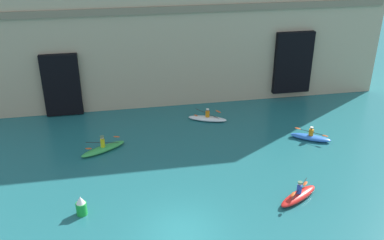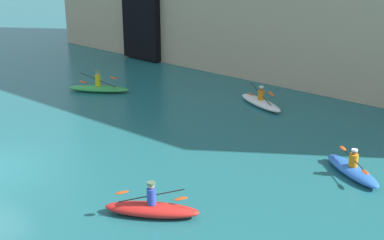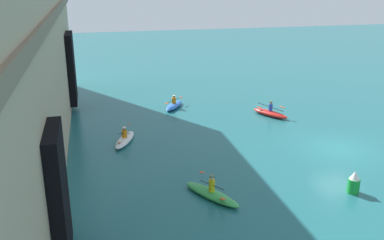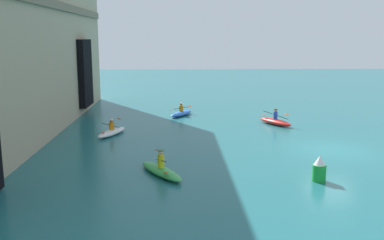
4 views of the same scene
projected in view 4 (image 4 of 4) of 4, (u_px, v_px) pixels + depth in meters
ground_plane at (331, 150)px, 23.16m from camera, size 120.00×120.00×0.00m
kayak_blue at (181, 113)px, 33.25m from camera, size 2.82×2.14×1.01m
kayak_green at (161, 170)px, 18.98m from camera, size 3.24×2.36×1.14m
kayak_white at (112, 132)px, 26.68m from camera, size 3.07×1.85×1.01m
kayak_red at (275, 121)px, 29.82m from camera, size 2.94×2.15×1.15m
marker_buoy at (319, 169)px, 18.06m from camera, size 0.58×0.58×1.12m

